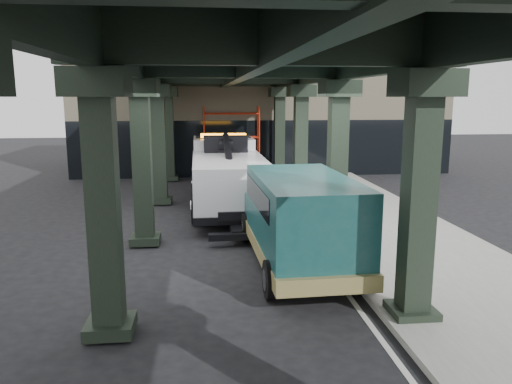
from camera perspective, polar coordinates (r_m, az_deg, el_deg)
ground at (r=13.98m, az=0.70°, el=-7.96°), size 90.00×90.00×0.00m
sidewalk at (r=16.90m, az=15.27°, el=-4.75°), size 5.00×40.00×0.15m
lane_stripe at (r=16.13m, az=5.90°, el=-5.42°), size 0.12×38.00×0.01m
viaduct at (r=15.22m, az=-1.70°, el=14.43°), size 7.40×32.00×6.40m
building at (r=33.34m, az=0.10°, el=9.96°), size 22.00×10.00×8.00m
scaffolding at (r=27.93m, az=-2.83°, el=5.89°), size 3.08×0.88×4.00m
tow_truck at (r=20.30m, az=-3.40°, el=2.29°), size 2.94×9.42×3.07m
towed_van at (r=13.19m, az=4.99°, el=-3.03°), size 2.69×6.29×2.52m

